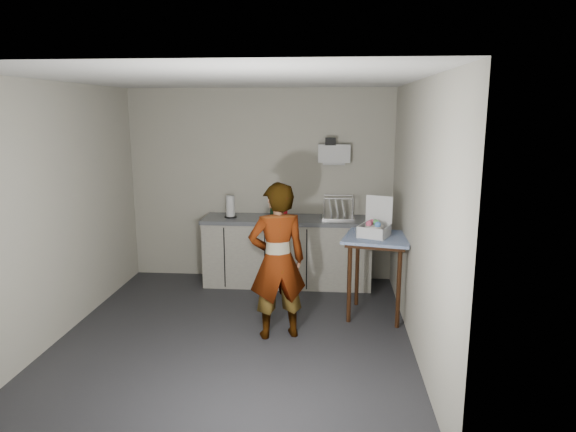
# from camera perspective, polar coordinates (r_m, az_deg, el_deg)

# --- Properties ---
(ground) EXTENTS (4.00, 4.00, 0.00)m
(ground) POSITION_cam_1_polar(r_m,az_deg,el_deg) (5.52, -5.85, -13.16)
(ground) COLOR #27262B
(ground) RESTS_ON ground
(wall_back) EXTENTS (3.60, 0.02, 2.60)m
(wall_back) POSITION_cam_1_polar(r_m,az_deg,el_deg) (7.04, -3.09, 3.43)
(wall_back) COLOR beige
(wall_back) RESTS_ON ground
(wall_right) EXTENTS (0.02, 4.00, 2.60)m
(wall_right) POSITION_cam_1_polar(r_m,az_deg,el_deg) (5.08, 14.07, -0.17)
(wall_right) COLOR beige
(wall_right) RESTS_ON ground
(wall_left) EXTENTS (0.02, 4.00, 2.60)m
(wall_left) POSITION_cam_1_polar(r_m,az_deg,el_deg) (5.72, -24.04, 0.47)
(wall_left) COLOR beige
(wall_left) RESTS_ON ground
(ceiling) EXTENTS (3.60, 4.00, 0.01)m
(ceiling) POSITION_cam_1_polar(r_m,az_deg,el_deg) (5.01, -6.49, 14.84)
(ceiling) COLOR white
(ceiling) RESTS_ON wall_back
(kitchen_counter) EXTENTS (2.24, 0.62, 0.91)m
(kitchen_counter) POSITION_cam_1_polar(r_m,az_deg,el_deg) (6.90, -0.04, -4.15)
(kitchen_counter) COLOR black
(kitchen_counter) RESTS_ON ground
(wall_shelf) EXTENTS (0.42, 0.18, 0.37)m
(wall_shelf) POSITION_cam_1_polar(r_m,az_deg,el_deg) (6.86, 5.15, 6.93)
(wall_shelf) COLOR white
(wall_shelf) RESTS_ON ground
(side_table) EXTENTS (0.86, 0.86, 0.94)m
(side_table) POSITION_cam_1_polar(r_m,az_deg,el_deg) (5.82, 9.96, -3.37)
(side_table) COLOR #391C0C
(side_table) RESTS_ON ground
(standing_man) EXTENTS (0.69, 0.56, 1.62)m
(standing_man) POSITION_cam_1_polar(r_m,az_deg,el_deg) (5.22, -1.18, -5.03)
(standing_man) COLOR #B2A593
(standing_man) RESTS_ON ground
(soap_bottle) EXTENTS (0.11, 0.11, 0.27)m
(soap_bottle) POSITION_cam_1_polar(r_m,az_deg,el_deg) (6.78, -1.61, 0.93)
(soap_bottle) COLOR black
(soap_bottle) RESTS_ON kitchen_counter
(soda_can) EXTENTS (0.06, 0.06, 0.11)m
(soda_can) POSITION_cam_1_polar(r_m,az_deg,el_deg) (6.79, -0.31, 0.27)
(soda_can) COLOR red
(soda_can) RESTS_ON kitchen_counter
(dark_bottle) EXTENTS (0.06, 0.06, 0.21)m
(dark_bottle) POSITION_cam_1_polar(r_m,az_deg,el_deg) (6.78, -1.43, 0.69)
(dark_bottle) COLOR black
(dark_bottle) RESTS_ON kitchen_counter
(paper_towel) EXTENTS (0.16, 0.16, 0.29)m
(paper_towel) POSITION_cam_1_polar(r_m,az_deg,el_deg) (6.85, -6.42, 1.00)
(paper_towel) COLOR black
(paper_towel) RESTS_ON kitchen_counter
(dish_rack) EXTENTS (0.42, 0.31, 0.29)m
(dish_rack) POSITION_cam_1_polar(r_m,az_deg,el_deg) (6.79, 5.53, 0.32)
(dish_rack) COLOR white
(dish_rack) RESTS_ON kitchen_counter
(bakery_box) EXTENTS (0.41, 0.41, 0.43)m
(bakery_box) POSITION_cam_1_polar(r_m,az_deg,el_deg) (5.78, 9.60, -1.26)
(bakery_box) COLOR white
(bakery_box) RESTS_ON side_table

